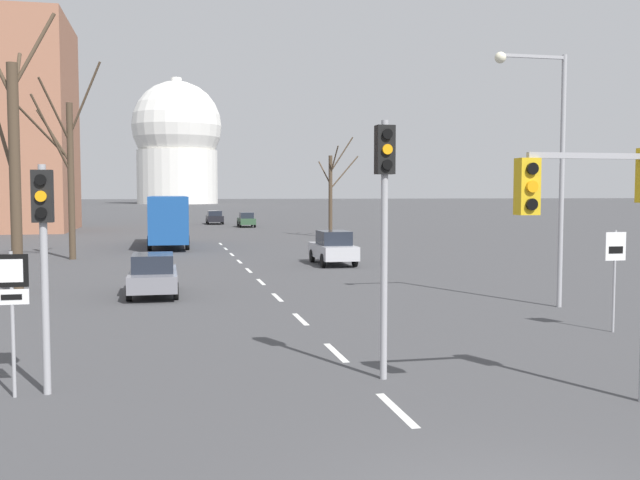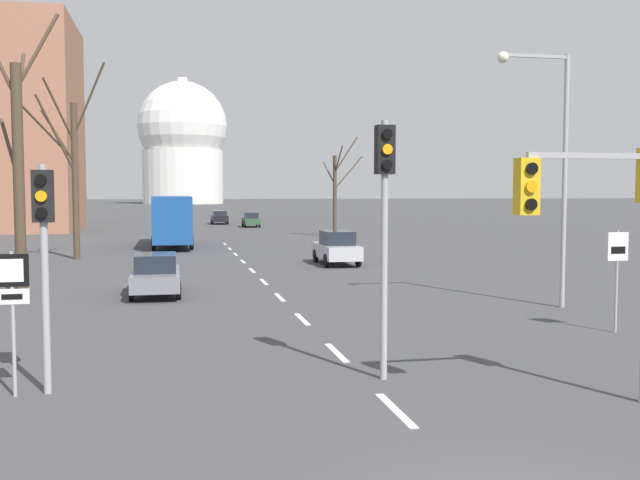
{
  "view_description": "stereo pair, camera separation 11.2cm",
  "coord_description": "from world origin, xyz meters",
  "px_view_note": "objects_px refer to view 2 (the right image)",
  "views": [
    {
      "loc": [
        -3.85,
        -7.06,
        3.76
      ],
      "look_at": [
        -0.86,
        6.75,
        2.81
      ],
      "focal_mm": 40.0,
      "sensor_mm": 36.0,
      "label": 1
    },
    {
      "loc": [
        -3.74,
        -7.08,
        3.76
      ],
      "look_at": [
        -0.86,
        6.75,
        2.81
      ],
      "focal_mm": 40.0,
      "sensor_mm": 36.0,
      "label": 2
    }
  ],
  "objects_px": {
    "route_sign_post": "(12,298)",
    "city_bus": "(172,217)",
    "speed_limit_sign": "(617,264)",
    "sedan_mid_centre": "(156,274)",
    "traffic_signal_near_left": "(44,234)",
    "sedan_near_left": "(337,248)",
    "traffic_signal_centre_tall": "(385,200)",
    "sedan_far_left": "(251,220)",
    "street_lamp_right": "(552,152)",
    "sedan_near_right": "(219,217)",
    "traffic_signal_near_right": "(606,206)"
  },
  "relations": [
    {
      "from": "street_lamp_right",
      "to": "sedan_mid_centre",
      "type": "xyz_separation_m",
      "value": [
        -12.6,
        5.54,
        -4.29
      ]
    },
    {
      "from": "sedan_mid_centre",
      "to": "city_bus",
      "type": "height_order",
      "value": "city_bus"
    },
    {
      "from": "speed_limit_sign",
      "to": "sedan_mid_centre",
      "type": "relative_size",
      "value": 0.63
    },
    {
      "from": "route_sign_post",
      "to": "sedan_far_left",
      "type": "distance_m",
      "value": 64.2
    },
    {
      "from": "route_sign_post",
      "to": "city_bus",
      "type": "xyz_separation_m",
      "value": [
        2.89,
        36.56,
        0.21
      ]
    },
    {
      "from": "speed_limit_sign",
      "to": "sedan_far_left",
      "type": "xyz_separation_m",
      "value": [
        -3.24,
        60.08,
        -1.06
      ]
    },
    {
      "from": "traffic_signal_near_left",
      "to": "sedan_mid_centre",
      "type": "bearing_deg",
      "value": 82.33
    },
    {
      "from": "traffic_signal_near_right",
      "to": "sedan_near_right",
      "type": "bearing_deg",
      "value": 91.45
    },
    {
      "from": "traffic_signal_near_left",
      "to": "traffic_signal_centre_tall",
      "type": "height_order",
      "value": "traffic_signal_centre_tall"
    },
    {
      "from": "traffic_signal_near_left",
      "to": "city_bus",
      "type": "bearing_deg",
      "value": 86.34
    },
    {
      "from": "sedan_near_left",
      "to": "route_sign_post",
      "type": "bearing_deg",
      "value": -116.84
    },
    {
      "from": "traffic_signal_near_left",
      "to": "sedan_near_left",
      "type": "relative_size",
      "value": 0.97
    },
    {
      "from": "traffic_signal_centre_tall",
      "to": "sedan_near_left",
      "type": "bearing_deg",
      "value": 79.3
    },
    {
      "from": "route_sign_post",
      "to": "speed_limit_sign",
      "type": "xyz_separation_m",
      "value": [
        14.48,
        3.12,
        0.02
      ]
    },
    {
      "from": "speed_limit_sign",
      "to": "sedan_mid_centre",
      "type": "distance_m",
      "value": 15.62
    },
    {
      "from": "street_lamp_right",
      "to": "sedan_near_left",
      "type": "height_order",
      "value": "street_lamp_right"
    },
    {
      "from": "city_bus",
      "to": "sedan_far_left",
      "type": "bearing_deg",
      "value": 72.59
    },
    {
      "from": "traffic_signal_near_left",
      "to": "sedan_near_right",
      "type": "bearing_deg",
      "value": 83.73
    },
    {
      "from": "traffic_signal_near_right",
      "to": "city_bus",
      "type": "relative_size",
      "value": 0.43
    },
    {
      "from": "street_lamp_right",
      "to": "sedan_near_right",
      "type": "distance_m",
      "value": 64.46
    },
    {
      "from": "sedan_mid_centre",
      "to": "sedan_near_right",
      "type": "bearing_deg",
      "value": 84.03
    },
    {
      "from": "street_lamp_right",
      "to": "sedan_mid_centre",
      "type": "distance_m",
      "value": 14.42
    },
    {
      "from": "traffic_signal_centre_tall",
      "to": "route_sign_post",
      "type": "relative_size",
      "value": 1.92
    },
    {
      "from": "sedan_near_right",
      "to": "sedan_far_left",
      "type": "bearing_deg",
      "value": -70.38
    },
    {
      "from": "traffic_signal_near_left",
      "to": "traffic_signal_near_right",
      "type": "height_order",
      "value": "traffic_signal_near_right"
    },
    {
      "from": "traffic_signal_near_right",
      "to": "route_sign_post",
      "type": "bearing_deg",
      "value": 165.36
    },
    {
      "from": "city_bus",
      "to": "traffic_signal_centre_tall",
      "type": "bearing_deg",
      "value": -83.61
    },
    {
      "from": "traffic_signal_near_left",
      "to": "route_sign_post",
      "type": "bearing_deg",
      "value": -169.81
    },
    {
      "from": "sedan_mid_centre",
      "to": "sedan_far_left",
      "type": "distance_m",
      "value": 51.21
    },
    {
      "from": "street_lamp_right",
      "to": "speed_limit_sign",
      "type": "bearing_deg",
      "value": -95.35
    },
    {
      "from": "speed_limit_sign",
      "to": "route_sign_post",
      "type": "bearing_deg",
      "value": -167.84
    },
    {
      "from": "traffic_signal_near_right",
      "to": "sedan_near_right",
      "type": "relative_size",
      "value": 1.01
    },
    {
      "from": "speed_limit_sign",
      "to": "sedan_far_left",
      "type": "distance_m",
      "value": 60.18
    },
    {
      "from": "traffic_signal_centre_tall",
      "to": "sedan_near_left",
      "type": "xyz_separation_m",
      "value": [
        4.23,
        22.37,
        -2.72
      ]
    },
    {
      "from": "traffic_signal_near_left",
      "to": "city_bus",
      "type": "relative_size",
      "value": 0.39
    },
    {
      "from": "traffic_signal_near_left",
      "to": "sedan_far_left",
      "type": "bearing_deg",
      "value": 80.39
    },
    {
      "from": "traffic_signal_centre_tall",
      "to": "sedan_mid_centre",
      "type": "bearing_deg",
      "value": 110.06
    },
    {
      "from": "sedan_far_left",
      "to": "traffic_signal_centre_tall",
      "type": "bearing_deg",
      "value": -93.83
    },
    {
      "from": "street_lamp_right",
      "to": "sedan_mid_centre",
      "type": "height_order",
      "value": "street_lamp_right"
    },
    {
      "from": "sedan_near_left",
      "to": "street_lamp_right",
      "type": "bearing_deg",
      "value": -76.32
    },
    {
      "from": "traffic_signal_near_right",
      "to": "sedan_far_left",
      "type": "height_order",
      "value": "traffic_signal_near_right"
    },
    {
      "from": "traffic_signal_centre_tall",
      "to": "sedan_mid_centre",
      "type": "relative_size",
      "value": 1.19
    },
    {
      "from": "traffic_signal_near_left",
      "to": "street_lamp_right",
      "type": "xyz_separation_m",
      "value": [
        14.31,
        7.15,
        2.06
      ]
    },
    {
      "from": "sedan_mid_centre",
      "to": "city_bus",
      "type": "relative_size",
      "value": 0.4
    },
    {
      "from": "traffic_signal_near_right",
      "to": "sedan_mid_centre",
      "type": "height_order",
      "value": "traffic_signal_near_right"
    },
    {
      "from": "sedan_near_right",
      "to": "traffic_signal_near_right",
      "type": "bearing_deg",
      "value": -88.55
    },
    {
      "from": "traffic_signal_near_left",
      "to": "street_lamp_right",
      "type": "relative_size",
      "value": 0.52
    },
    {
      "from": "sedan_near_left",
      "to": "sedan_near_right",
      "type": "xyz_separation_m",
      "value": [
        -2.85,
        49.06,
        -0.08
      ]
    },
    {
      "from": "route_sign_post",
      "to": "city_bus",
      "type": "relative_size",
      "value": 0.25
    },
    {
      "from": "sedan_far_left",
      "to": "traffic_signal_near_left",
      "type": "bearing_deg",
      "value": -99.61
    }
  ]
}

